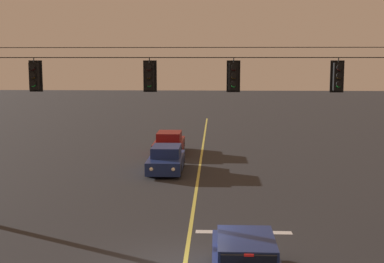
{
  "coord_description": "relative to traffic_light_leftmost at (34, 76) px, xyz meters",
  "views": [
    {
      "loc": [
        0.88,
        -14.91,
        6.06
      ],
      "look_at": [
        0.0,
        4.95,
        3.37
      ],
      "focal_mm": 49.93,
      "sensor_mm": 36.0,
      "label": 1
    }
  ],
  "objects": [
    {
      "name": "lane_centre_stripe",
      "position": [
        5.59,
        6.02,
        -5.46
      ],
      "size": [
        0.14,
        60.0,
        0.01
      ],
      "primitive_type": "cube",
      "color": "#D1C64C",
      "rests_on": "ground"
    },
    {
      "name": "car_oncoming_lead",
      "position": [
        3.8,
        9.62,
        -4.82
      ],
      "size": [
        1.8,
        4.42,
        1.39
      ],
      "color": "navy",
      "rests_on": "ground"
    },
    {
      "name": "car_oncoming_trailing",
      "position": [
        3.47,
        15.27,
        -4.82
      ],
      "size": [
        1.8,
        4.42,
        1.39
      ],
      "color": "maroon",
      "rests_on": "ground"
    },
    {
      "name": "stop_bar_paint",
      "position": [
        7.49,
        -0.58,
        -5.46
      ],
      "size": [
        3.4,
        0.36,
        0.01
      ],
      "primitive_type": "cube",
      "color": "silver",
      "rests_on": "ground"
    },
    {
      "name": "traffic_light_left_inner",
      "position": [
        4.13,
        0.0,
        0.0
      ],
      "size": [
        0.48,
        0.41,
        1.22
      ],
      "color": "black"
    },
    {
      "name": "signal_span_assembly",
      "position": [
        5.59,
        0.02,
        -1.56
      ],
      "size": [
        17.21,
        0.32,
        7.52
      ],
      "color": "#2D2116",
      "rests_on": "ground"
    },
    {
      "name": "traffic_light_centre",
      "position": [
        7.09,
        0.0,
        0.0
      ],
      "size": [
        0.48,
        0.41,
        1.22
      ],
      "color": "black"
    },
    {
      "name": "traffic_light_leftmost",
      "position": [
        0.0,
        0.0,
        0.0
      ],
      "size": [
        0.48,
        0.41,
        1.22
      ],
      "color": "black"
    },
    {
      "name": "traffic_light_right_inner",
      "position": [
        10.72,
        0.0,
        0.0
      ],
      "size": [
        0.48,
        0.41,
        1.22
      ],
      "color": "black"
    },
    {
      "name": "car_waiting_near_lane",
      "position": [
        7.3,
        -5.12,
        -4.82
      ],
      "size": [
        1.8,
        4.33,
        1.39
      ],
      "color": "navy",
      "rests_on": "ground"
    }
  ]
}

